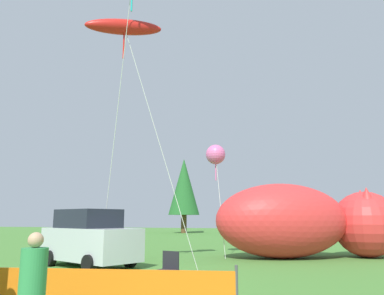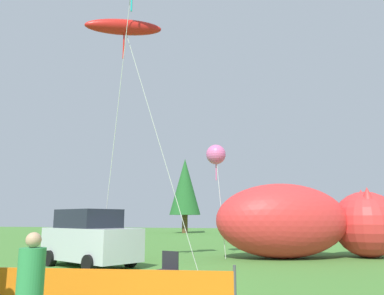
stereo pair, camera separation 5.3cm
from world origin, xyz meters
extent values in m
plane|color=#477F33|center=(0.00, 0.00, 0.00)|extent=(120.00, 120.00, 0.00)
cube|color=#B7BCC1|center=(-2.65, 3.07, 0.84)|extent=(4.55, 3.51, 1.19)
cube|color=#1E232D|center=(-2.84, 3.17, 1.79)|extent=(2.81, 2.53, 0.71)
cylinder|color=black|center=(-1.09, 3.29, 0.29)|extent=(0.64, 0.49, 0.59)
cylinder|color=black|center=(-1.90, 1.69, 0.29)|extent=(0.64, 0.49, 0.59)
cylinder|color=black|center=(-3.41, 4.45, 0.29)|extent=(0.64, 0.49, 0.59)
cylinder|color=black|center=(-4.21, 2.86, 0.29)|extent=(0.64, 0.49, 0.59)
cube|color=black|center=(1.59, -0.65, 0.47)|extent=(0.65, 0.65, 0.03)
cube|color=black|center=(1.66, -0.41, 0.71)|extent=(0.49, 0.16, 0.48)
cylinder|color=#A5A5AD|center=(1.75, -0.93, 0.23)|extent=(0.02, 0.02, 0.47)
cylinder|color=#A5A5AD|center=(1.32, -0.81, 0.23)|extent=(0.02, 0.02, 0.47)
cylinder|color=#A5A5AD|center=(1.87, -0.49, 0.23)|extent=(0.02, 0.02, 0.47)
cylinder|color=#A5A5AD|center=(1.44, -0.37, 0.23)|extent=(0.02, 0.02, 0.47)
ellipsoid|color=red|center=(4.44, 7.87, 1.70)|extent=(6.96, 5.31, 3.41)
ellipsoid|color=yellow|center=(4.44, 7.87, 0.94)|extent=(4.58, 3.75, 1.53)
sphere|color=red|center=(8.30, 9.27, 1.53)|extent=(3.07, 3.07, 3.07)
cone|color=red|center=(8.30, 10.03, 2.76)|extent=(0.86, 0.86, 0.92)
cone|color=red|center=(8.30, 8.50, 2.76)|extent=(0.86, 0.86, 0.92)
cylinder|color=#338C4C|center=(1.37, -5.69, 1.09)|extent=(0.35, 0.35, 0.64)
sphere|color=tan|center=(1.37, -5.69, 1.51)|extent=(0.21, 0.21, 0.21)
cylinder|color=silver|center=(0.24, 2.58, 4.55)|extent=(2.69, 1.06, 9.10)
ellipsoid|color=red|center=(-1.09, 2.06, 9.10)|extent=(2.78, 2.40, 1.13)
cylinder|color=red|center=(-1.09, 2.06, 8.40)|extent=(0.06, 0.06, 1.20)
cylinder|color=silver|center=(1.63, 7.54, 2.48)|extent=(0.60, 0.96, 4.97)
sphere|color=pink|center=(1.35, 8.00, 4.96)|extent=(0.99, 0.99, 0.99)
cylinder|color=pink|center=(1.35, 8.00, 4.26)|extent=(0.06, 0.06, 1.20)
cylinder|color=silver|center=(-1.51, 2.53, 5.33)|extent=(1.97, 2.16, 10.66)
cylinder|color=brown|center=(-8.01, 36.02, 1.12)|extent=(0.72, 0.72, 2.24)
cone|color=#236028|center=(-8.01, 36.02, 5.82)|extent=(3.94, 3.94, 7.17)
camera|label=1|loc=(4.73, -10.26, 1.80)|focal=35.00mm
camera|label=2|loc=(4.78, -10.25, 1.80)|focal=35.00mm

